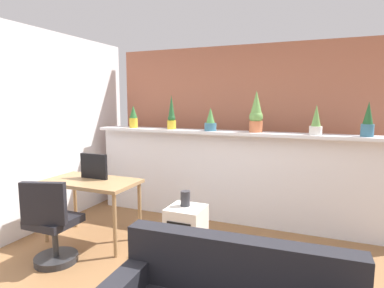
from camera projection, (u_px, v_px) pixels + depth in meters
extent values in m
cube|color=silver|center=(236.00, 179.00, 4.45)|extent=(4.20, 0.16, 1.24)
cube|color=silver|center=(236.00, 133.00, 4.33)|extent=(4.20, 0.35, 0.04)
cube|color=#AD664C|center=(247.00, 129.00, 4.91)|extent=(4.20, 0.10, 2.50)
cube|color=silver|center=(6.00, 134.00, 3.79)|extent=(0.12, 4.40, 2.60)
cylinder|color=gold|center=(134.00, 123.00, 4.89)|extent=(0.12, 0.12, 0.15)
cone|color=#2D7033|center=(133.00, 112.00, 4.86)|extent=(0.12, 0.12, 0.19)
cylinder|color=gold|center=(172.00, 125.00, 4.66)|extent=(0.13, 0.13, 0.13)
sphere|color=#235B2D|center=(172.00, 118.00, 4.65)|extent=(0.11, 0.11, 0.11)
cone|color=#235B2D|center=(171.00, 106.00, 4.63)|extent=(0.09, 0.09, 0.31)
cylinder|color=#386B84|center=(210.00, 127.00, 4.41)|extent=(0.16, 0.16, 0.11)
cone|color=#4C9347|center=(211.00, 115.00, 4.39)|extent=(0.12, 0.12, 0.21)
cylinder|color=#C66B42|center=(256.00, 127.00, 4.23)|extent=(0.17, 0.17, 0.15)
sphere|color=#669E4C|center=(256.00, 117.00, 4.21)|extent=(0.18, 0.18, 0.18)
cone|color=#669E4C|center=(256.00, 102.00, 4.19)|extent=(0.15, 0.15, 0.31)
cylinder|color=silver|center=(316.00, 131.00, 3.91)|extent=(0.15, 0.15, 0.10)
cone|color=#669E4C|center=(316.00, 115.00, 3.89)|extent=(0.11, 0.11, 0.26)
cylinder|color=#386B84|center=(367.00, 130.00, 3.71)|extent=(0.14, 0.14, 0.14)
cone|color=#235B2D|center=(368.00, 113.00, 3.69)|extent=(0.11, 0.11, 0.26)
cylinder|color=#99754C|center=(45.00, 213.00, 3.86)|extent=(0.04, 0.04, 0.71)
cylinder|color=#99754C|center=(115.00, 226.00, 3.48)|extent=(0.04, 0.04, 0.71)
cylinder|color=#99754C|center=(75.00, 201.00, 4.31)|extent=(0.04, 0.04, 0.71)
cylinder|color=#99754C|center=(140.00, 211.00, 3.93)|extent=(0.04, 0.04, 0.71)
cube|color=#99754C|center=(92.00, 182.00, 3.84)|extent=(1.10, 0.60, 0.04)
cube|color=black|center=(94.00, 166.00, 3.90)|extent=(0.37, 0.04, 0.30)
cylinder|color=#262628|center=(56.00, 259.00, 3.41)|extent=(0.44, 0.44, 0.07)
cylinder|color=#333333|center=(55.00, 240.00, 3.38)|extent=(0.06, 0.06, 0.34)
cube|color=black|center=(54.00, 221.00, 3.35)|extent=(0.44, 0.44, 0.08)
cube|color=black|center=(43.00, 204.00, 3.13)|extent=(0.44, 0.21, 0.42)
cube|color=silver|center=(186.00, 228.00, 3.67)|extent=(0.40, 0.40, 0.50)
cube|color=black|center=(179.00, 235.00, 3.50)|extent=(0.28, 0.04, 0.28)
cylinder|color=#2D2D33|center=(185.00, 198.00, 3.67)|extent=(0.11, 0.11, 0.17)
cube|color=black|center=(238.00, 267.00, 2.14)|extent=(1.57, 0.24, 0.40)
cube|color=black|center=(122.00, 288.00, 2.11)|extent=(0.20, 0.77, 0.16)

